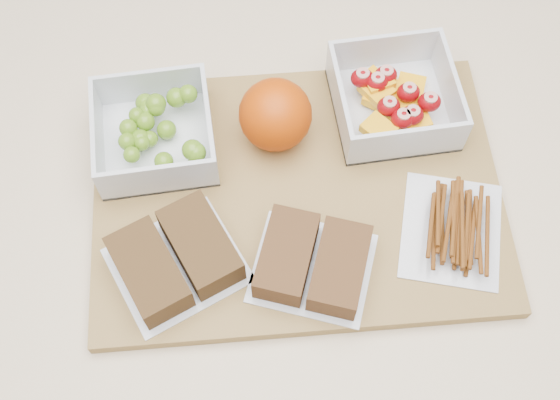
{
  "coord_description": "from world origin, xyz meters",
  "views": [
    {
      "loc": [
        -0.04,
        -0.32,
        1.56
      ],
      "look_at": [
        0.01,
        -0.01,
        0.93
      ],
      "focal_mm": 45.0,
      "sensor_mm": 36.0,
      "label": 1
    }
  ],
  "objects_px": {
    "sandwich_bag_center": "(313,262)",
    "pretzel_bag": "(454,226)",
    "fruit_container": "(394,100)",
    "orange": "(275,115)",
    "sandwich_bag_left": "(175,259)",
    "grape_container": "(157,131)",
    "cutting_board": "(297,194)"
  },
  "relations": [
    {
      "from": "orange",
      "to": "sandwich_bag_center",
      "type": "distance_m",
      "value": 0.16
    },
    {
      "from": "grape_container",
      "to": "orange",
      "type": "xyz_separation_m",
      "value": [
        0.12,
        -0.01,
        0.02
      ]
    },
    {
      "from": "cutting_board",
      "to": "grape_container",
      "type": "bearing_deg",
      "value": 153.57
    },
    {
      "from": "grape_container",
      "to": "sandwich_bag_left",
      "type": "distance_m",
      "value": 0.14
    },
    {
      "from": "grape_container",
      "to": "sandwich_bag_center",
      "type": "relative_size",
      "value": 0.85
    },
    {
      "from": "orange",
      "to": "sandwich_bag_center",
      "type": "bearing_deg",
      "value": -85.31
    },
    {
      "from": "sandwich_bag_center",
      "to": "grape_container",
      "type": "bearing_deg",
      "value": 129.23
    },
    {
      "from": "grape_container",
      "to": "pretzel_bag",
      "type": "height_order",
      "value": "grape_container"
    },
    {
      "from": "grape_container",
      "to": "fruit_container",
      "type": "bearing_deg",
      "value": 0.53
    },
    {
      "from": "fruit_container",
      "to": "sandwich_bag_left",
      "type": "xyz_separation_m",
      "value": [
        -0.25,
        -0.15,
        -0.0
      ]
    },
    {
      "from": "grape_container",
      "to": "sandwich_bag_left",
      "type": "xyz_separation_m",
      "value": [
        0.01,
        -0.14,
        -0.0
      ]
    },
    {
      "from": "cutting_board",
      "to": "grape_container",
      "type": "distance_m",
      "value": 0.16
    },
    {
      "from": "pretzel_bag",
      "to": "cutting_board",
      "type": "bearing_deg",
      "value": 154.63
    },
    {
      "from": "orange",
      "to": "sandwich_bag_center",
      "type": "xyz_separation_m",
      "value": [
        0.01,
        -0.16,
        -0.02
      ]
    },
    {
      "from": "fruit_container",
      "to": "sandwich_bag_center",
      "type": "xyz_separation_m",
      "value": [
        -0.12,
        -0.17,
        -0.0
      ]
    },
    {
      "from": "cutting_board",
      "to": "orange",
      "type": "xyz_separation_m",
      "value": [
        -0.01,
        0.07,
        0.05
      ]
    },
    {
      "from": "sandwich_bag_center",
      "to": "fruit_container",
      "type": "bearing_deg",
      "value": 55.43
    },
    {
      "from": "sandwich_bag_left",
      "to": "fruit_container",
      "type": "bearing_deg",
      "value": 30.76
    },
    {
      "from": "orange",
      "to": "pretzel_bag",
      "type": "height_order",
      "value": "orange"
    },
    {
      "from": "cutting_board",
      "to": "pretzel_bag",
      "type": "relative_size",
      "value": 2.95
    },
    {
      "from": "grape_container",
      "to": "fruit_container",
      "type": "xyz_separation_m",
      "value": [
        0.25,
        0.0,
        -0.0
      ]
    },
    {
      "from": "grape_container",
      "to": "sandwich_bag_center",
      "type": "distance_m",
      "value": 0.22
    },
    {
      "from": "fruit_container",
      "to": "pretzel_bag",
      "type": "bearing_deg",
      "value": -79.57
    },
    {
      "from": "sandwich_bag_center",
      "to": "pretzel_bag",
      "type": "bearing_deg",
      "value": 7.47
    },
    {
      "from": "fruit_container",
      "to": "orange",
      "type": "relative_size",
      "value": 1.64
    },
    {
      "from": "grape_container",
      "to": "orange",
      "type": "height_order",
      "value": "orange"
    },
    {
      "from": "orange",
      "to": "sandwich_bag_left",
      "type": "height_order",
      "value": "orange"
    },
    {
      "from": "cutting_board",
      "to": "fruit_container",
      "type": "bearing_deg",
      "value": 38.77
    },
    {
      "from": "cutting_board",
      "to": "sandwich_bag_left",
      "type": "height_order",
      "value": "sandwich_bag_left"
    },
    {
      "from": "sandwich_bag_left",
      "to": "pretzel_bag",
      "type": "distance_m",
      "value": 0.27
    },
    {
      "from": "fruit_container",
      "to": "sandwich_bag_center",
      "type": "bearing_deg",
      "value": -124.57
    },
    {
      "from": "grape_container",
      "to": "fruit_container",
      "type": "relative_size",
      "value": 0.97
    }
  ]
}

